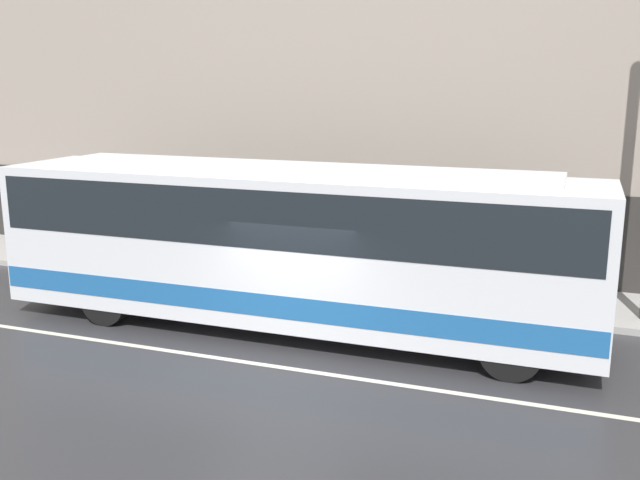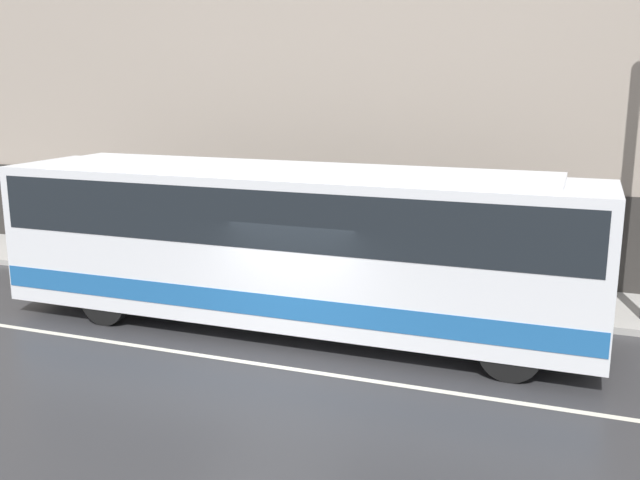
# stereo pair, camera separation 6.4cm
# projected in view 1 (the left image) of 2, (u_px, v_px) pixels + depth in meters

# --- Properties ---
(ground_plane) EXTENTS (60.00, 60.00, 0.00)m
(ground_plane) POSITION_uv_depth(u_px,v_px,m) (277.00, 367.00, 13.03)
(ground_plane) COLOR #2D2D30
(sidewalk) EXTENTS (60.00, 2.76, 0.15)m
(sidewalk) POSITION_uv_depth(u_px,v_px,m) (362.00, 285.00, 17.94)
(sidewalk) COLOR #A09E99
(sidewalk) RESTS_ON ground_plane
(building_facade) EXTENTS (60.00, 0.35, 9.87)m
(building_facade) POSITION_uv_depth(u_px,v_px,m) (382.00, 95.00, 18.31)
(building_facade) COLOR gray
(building_facade) RESTS_ON ground_plane
(lane_stripe) EXTENTS (54.00, 0.14, 0.01)m
(lane_stripe) POSITION_uv_depth(u_px,v_px,m) (277.00, 367.00, 13.03)
(lane_stripe) COLOR beige
(lane_stripe) RESTS_ON ground_plane
(transit_bus) EXTENTS (12.44, 2.50, 3.43)m
(transit_bus) POSITION_uv_depth(u_px,v_px,m) (289.00, 240.00, 14.59)
(transit_bus) COLOR silver
(transit_bus) RESTS_ON ground_plane
(pedestrian_waiting) EXTENTS (0.36, 0.36, 1.55)m
(pedestrian_waiting) POSITION_uv_depth(u_px,v_px,m) (249.00, 249.00, 18.43)
(pedestrian_waiting) COLOR #1E5933
(pedestrian_waiting) RESTS_ON sidewalk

